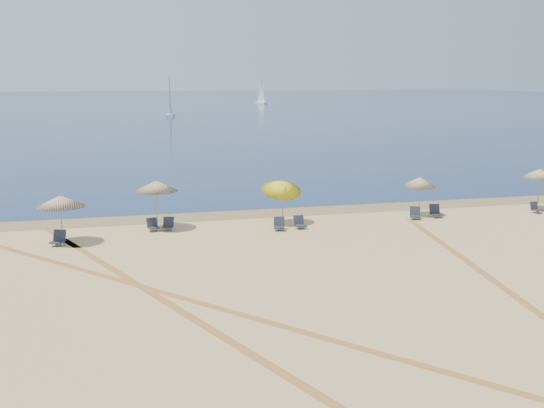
{
  "coord_description": "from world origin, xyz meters",
  "views": [
    {
      "loc": [
        -8.25,
        -12.76,
        7.84
      ],
      "look_at": [
        0.0,
        20.0,
        1.3
      ],
      "focal_mm": 42.87,
      "sensor_mm": 36.0,
      "label": 1
    }
  ],
  "objects_px": {
    "chair_6": "(300,223)",
    "sailboat_0": "(170,105)",
    "umbrella_4": "(420,182)",
    "chair_5": "(279,224)",
    "sailboat_2": "(261,96)",
    "chair_7": "(415,214)",
    "chair_9": "(536,208)",
    "chair_2": "(59,239)",
    "chair_8": "(435,212)",
    "umbrella_2": "(156,186)",
    "umbrella_5": "(540,174)",
    "umbrella_3": "(282,186)",
    "chair_4": "(168,224)",
    "chair_3": "(153,225)",
    "umbrella_1": "(60,201)"
  },
  "relations": [
    {
      "from": "chair_6",
      "to": "sailboat_0",
      "type": "relative_size",
      "value": 0.09
    },
    {
      "from": "umbrella_4",
      "to": "chair_9",
      "type": "distance_m",
      "value": 7.36
    },
    {
      "from": "umbrella_1",
      "to": "umbrella_2",
      "type": "bearing_deg",
      "value": 22.85
    },
    {
      "from": "umbrella_3",
      "to": "chair_2",
      "type": "relative_size",
      "value": 3.21
    },
    {
      "from": "chair_5",
      "to": "chair_6",
      "type": "distance_m",
      "value": 1.17
    },
    {
      "from": "chair_5",
      "to": "sailboat_0",
      "type": "distance_m",
      "value": 105.91
    },
    {
      "from": "chair_3",
      "to": "chair_6",
      "type": "distance_m",
      "value": 7.75
    },
    {
      "from": "umbrella_3",
      "to": "umbrella_5",
      "type": "height_order",
      "value": "umbrella_3"
    },
    {
      "from": "umbrella_4",
      "to": "chair_9",
      "type": "relative_size",
      "value": 3.32
    },
    {
      "from": "umbrella_2",
      "to": "sailboat_2",
      "type": "relative_size",
      "value": 0.34
    },
    {
      "from": "chair_5",
      "to": "chair_8",
      "type": "bearing_deg",
      "value": 19.32
    },
    {
      "from": "umbrella_2",
      "to": "chair_2",
      "type": "distance_m",
      "value": 5.75
    },
    {
      "from": "chair_2",
      "to": "chair_4",
      "type": "xyz_separation_m",
      "value": [
        5.38,
        1.94,
        -0.02
      ]
    },
    {
      "from": "chair_2",
      "to": "chair_3",
      "type": "height_order",
      "value": "chair_2"
    },
    {
      "from": "chair_7",
      "to": "sailboat_0",
      "type": "distance_m",
      "value": 105.13
    },
    {
      "from": "umbrella_3",
      "to": "chair_3",
      "type": "bearing_deg",
      "value": 179.23
    },
    {
      "from": "chair_4",
      "to": "sailboat_0",
      "type": "distance_m",
      "value": 104.84
    },
    {
      "from": "chair_7",
      "to": "chair_3",
      "type": "bearing_deg",
      "value": -160.11
    },
    {
      "from": "chair_2",
      "to": "chair_8",
      "type": "height_order",
      "value": "chair_8"
    },
    {
      "from": "umbrella_4",
      "to": "chair_6",
      "type": "relative_size",
      "value": 3.36
    },
    {
      "from": "chair_6",
      "to": "sailboat_2",
      "type": "height_order",
      "value": "sailboat_2"
    },
    {
      "from": "umbrella_1",
      "to": "umbrella_2",
      "type": "distance_m",
      "value": 5.1
    },
    {
      "from": "chair_3",
      "to": "chair_2",
      "type": "bearing_deg",
      "value": -170.32
    },
    {
      "from": "chair_6",
      "to": "chair_9",
      "type": "relative_size",
      "value": 0.99
    },
    {
      "from": "umbrella_3",
      "to": "sailboat_2",
      "type": "height_order",
      "value": "sailboat_2"
    },
    {
      "from": "chair_5",
      "to": "chair_6",
      "type": "height_order",
      "value": "chair_5"
    },
    {
      "from": "umbrella_5",
      "to": "umbrella_3",
      "type": "bearing_deg",
      "value": 179.96
    },
    {
      "from": "chair_6",
      "to": "chair_7",
      "type": "height_order",
      "value": "chair_7"
    },
    {
      "from": "chair_3",
      "to": "chair_6",
      "type": "bearing_deg",
      "value": -23.54
    },
    {
      "from": "umbrella_3",
      "to": "sailboat_2",
      "type": "distance_m",
      "value": 172.15
    },
    {
      "from": "umbrella_2",
      "to": "umbrella_5",
      "type": "bearing_deg",
      "value": -1.28
    },
    {
      "from": "umbrella_2",
      "to": "chair_8",
      "type": "relative_size",
      "value": 3.43
    },
    {
      "from": "umbrella_2",
      "to": "chair_2",
      "type": "xyz_separation_m",
      "value": [
        -4.85,
        -2.37,
        -1.98
      ]
    },
    {
      "from": "chair_8",
      "to": "sailboat_0",
      "type": "bearing_deg",
      "value": 98.88
    },
    {
      "from": "umbrella_5",
      "to": "umbrella_4",
      "type": "bearing_deg",
      "value": 178.07
    },
    {
      "from": "umbrella_1",
      "to": "umbrella_2",
      "type": "relative_size",
      "value": 0.91
    },
    {
      "from": "chair_4",
      "to": "chair_6",
      "type": "bearing_deg",
      "value": 5.27
    },
    {
      "from": "chair_5",
      "to": "sailboat_2",
      "type": "relative_size",
      "value": 0.1
    },
    {
      "from": "chair_7",
      "to": "sailboat_0",
      "type": "height_order",
      "value": "sailboat_0"
    },
    {
      "from": "chair_2",
      "to": "chair_6",
      "type": "xyz_separation_m",
      "value": [
        12.21,
        0.62,
        -0.02
      ]
    },
    {
      "from": "chair_6",
      "to": "chair_3",
      "type": "bearing_deg",
      "value": 165.64
    },
    {
      "from": "umbrella_2",
      "to": "chair_7",
      "type": "distance_m",
      "value": 14.55
    },
    {
      "from": "umbrella_3",
      "to": "chair_5",
      "type": "height_order",
      "value": "umbrella_3"
    },
    {
      "from": "umbrella_3",
      "to": "chair_6",
      "type": "height_order",
      "value": "umbrella_3"
    },
    {
      "from": "umbrella_3",
      "to": "umbrella_1",
      "type": "bearing_deg",
      "value": -172.59
    },
    {
      "from": "umbrella_1",
      "to": "chair_9",
      "type": "height_order",
      "value": "umbrella_1"
    },
    {
      "from": "chair_2",
      "to": "sailboat_0",
      "type": "distance_m",
      "value": 107.41
    },
    {
      "from": "chair_9",
      "to": "sailboat_2",
      "type": "bearing_deg",
      "value": 72.91
    },
    {
      "from": "chair_2",
      "to": "chair_3",
      "type": "distance_m",
      "value": 4.98
    },
    {
      "from": "umbrella_4",
      "to": "chair_9",
      "type": "bearing_deg",
      "value": -8.21
    }
  ]
}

